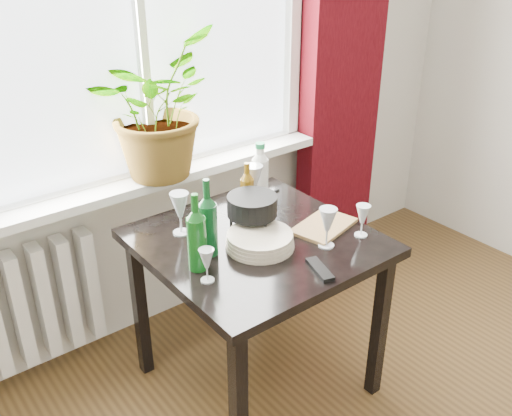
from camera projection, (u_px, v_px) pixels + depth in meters
windowsill at (159, 176)px, 2.59m from camera, size 1.72×0.20×0.04m
curtain at (344, 42)px, 2.96m from camera, size 0.50×0.12×2.56m
radiator at (6, 315)px, 2.40m from camera, size 0.80×0.10×0.55m
table at (257, 258)px, 2.30m from camera, size 0.85×0.85×0.74m
potted_plant at (154, 106)px, 2.43m from camera, size 0.74×0.74×0.62m
wine_bottle_left at (196, 232)px, 2.00m from camera, size 0.09×0.09×0.30m
wine_bottle_right at (208, 217)px, 2.09m from camera, size 0.09×0.09×0.31m
bottle_amber at (247, 189)px, 2.39m from camera, size 0.06×0.06×0.24m
cleaning_bottle at (260, 171)px, 2.53m from camera, size 0.10×0.10×0.26m
wineglass_front_right at (327, 227)px, 2.17m from camera, size 0.08×0.08×0.17m
wineglass_far_right at (362, 220)px, 2.25m from camera, size 0.07×0.07×0.14m
wineglass_back_center at (254, 185)px, 2.47m from camera, size 0.11×0.11×0.19m
wineglass_back_left at (180, 213)px, 2.25m from camera, size 0.10×0.10×0.18m
wineglass_front_left at (207, 265)px, 1.96m from camera, size 0.06×0.06×0.13m
plate_stack at (260, 240)px, 2.19m from camera, size 0.34×0.34×0.06m
fondue_pot at (252, 214)px, 2.28m from camera, size 0.27×0.25×0.16m
tv_remote at (320, 269)px, 2.04m from camera, size 0.09×0.16×0.02m
cutting_board at (324, 226)px, 2.33m from camera, size 0.30×0.23×0.01m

